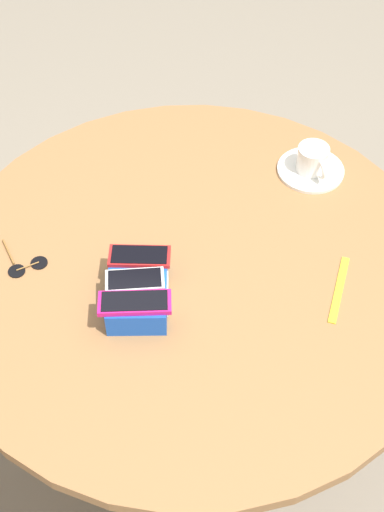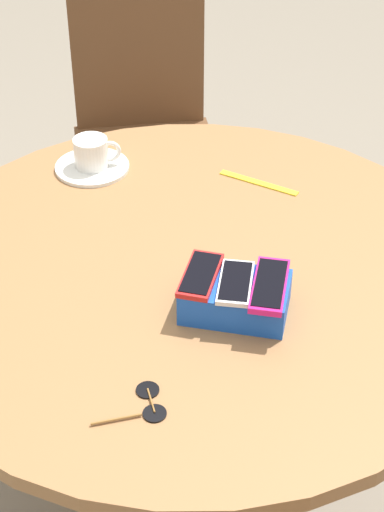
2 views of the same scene
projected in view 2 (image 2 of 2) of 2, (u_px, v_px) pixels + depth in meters
ground_plane at (192, 506)px, 2.01m from camera, size 8.00×8.00×0.00m
round_table at (192, 311)px, 1.65m from camera, size 1.09×1.09×0.72m
phone_box at (235, 297)px, 1.46m from camera, size 0.19×0.13×0.06m
phone_magenta at (270, 286)px, 1.43m from camera, size 0.07×0.15×0.01m
phone_white at (235, 283)px, 1.44m from camera, size 0.07×0.12×0.01m
phone_red at (200, 275)px, 1.45m from camera, size 0.06×0.13×0.01m
saucer at (92, 167)px, 1.85m from camera, size 0.16×0.16×0.01m
coffee_cup at (92, 152)px, 1.83m from camera, size 0.10×0.07×0.06m
lanyard_strap at (259, 183)px, 1.80m from camera, size 0.18×0.06×0.00m
sunglasses at (147, 404)px, 1.30m from camera, size 0.10×0.11×0.01m
chair_near_window at (145, 144)px, 2.45m from camera, size 0.53×0.53×0.89m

